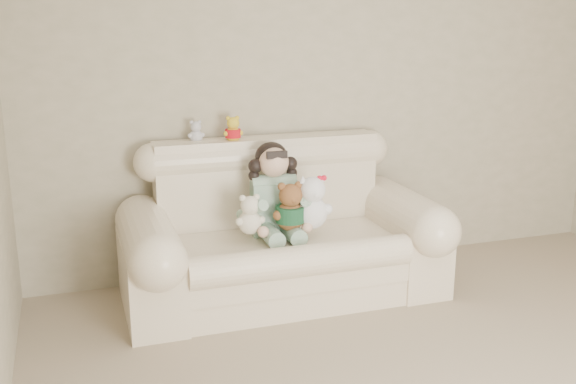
{
  "coord_description": "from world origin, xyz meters",
  "views": [
    {
      "loc": [
        -1.87,
        -2.01,
        1.84
      ],
      "look_at": [
        -0.57,
        1.9,
        0.75
      ],
      "focal_mm": 41.69,
      "sensor_mm": 36.0,
      "label": 1
    }
  ],
  "objects": [
    {
      "name": "brown_teddy",
      "position": [
        -0.56,
        1.88,
        0.69
      ],
      "size": [
        0.27,
        0.22,
        0.38
      ],
      "primitive_type": null,
      "rotation": [
        0.0,
        0.0,
        -0.15
      ],
      "color": "brown",
      "rests_on": "sofa"
    },
    {
      "name": "sofa",
      "position": [
        -0.57,
        2.0,
        0.52
      ],
      "size": [
        2.1,
        0.95,
        1.03
      ],
      "primitive_type": null,
      "color": "beige",
      "rests_on": "floor"
    },
    {
      "name": "wall_back",
      "position": [
        0.0,
        2.5,
        1.3
      ],
      "size": [
        4.5,
        0.0,
        4.5
      ],
      "primitive_type": "plane",
      "rotation": [
        1.57,
        0.0,
        0.0
      ],
      "color": "#B6A991",
      "rests_on": "ground"
    },
    {
      "name": "seated_child",
      "position": [
        -0.61,
        2.08,
        0.73
      ],
      "size": [
        0.42,
        0.49,
        0.63
      ],
      "primitive_type": null,
      "rotation": [
        0.0,
        0.0,
        -0.1
      ],
      "color": "#297048",
      "rests_on": "sofa"
    },
    {
      "name": "cream_teddy",
      "position": [
        -0.82,
        1.89,
        0.65
      ],
      "size": [
        0.21,
        0.17,
        0.3
      ],
      "primitive_type": null,
      "rotation": [
        0.0,
        0.0,
        -0.11
      ],
      "color": "white",
      "rests_on": "sofa"
    },
    {
      "name": "grey_mini_plush",
      "position": [
        -1.06,
        2.38,
        1.1
      ],
      "size": [
        0.13,
        0.11,
        0.18
      ],
      "primitive_type": null,
      "rotation": [
        0.0,
        0.0,
        -0.19
      ],
      "color": "silver",
      "rests_on": "sofa"
    },
    {
      "name": "yellow_mini_bear",
      "position": [
        -0.81,
        2.34,
        1.11
      ],
      "size": [
        0.16,
        0.14,
        0.21
      ],
      "primitive_type": null,
      "rotation": [
        0.0,
        0.0,
        -0.29
      ],
      "color": "yellow",
      "rests_on": "sofa"
    },
    {
      "name": "white_cat",
      "position": [
        -0.41,
        1.88,
        0.71
      ],
      "size": [
        0.3,
        0.26,
        0.42
      ],
      "primitive_type": null,
      "rotation": [
        0.0,
        0.0,
        -0.2
      ],
      "color": "white",
      "rests_on": "sofa"
    }
  ]
}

